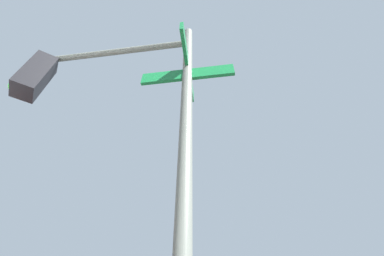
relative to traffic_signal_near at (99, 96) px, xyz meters
The scene contains 1 object.
traffic_signal_near is the anchor object (origin of this frame).
Camera 1 is at (-8.46, -5.92, 1.31)m, focal length 23.12 mm.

